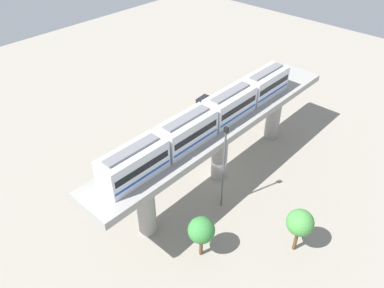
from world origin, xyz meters
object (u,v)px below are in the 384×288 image
(train, at_px, (209,117))
(signal_post, at_px, (224,165))
(parked_car_yellow, at_px, (204,104))
(parked_car_silver, at_px, (192,126))
(parked_car_white, at_px, (146,150))
(tree_near_viaduct, at_px, (300,223))
(tree_mid_lot, at_px, (201,230))

(train, bearing_deg, signal_post, -23.56)
(parked_car_yellow, xyz_separation_m, signal_post, (15.42, -14.50, 5.14))
(parked_car_silver, bearing_deg, signal_post, -30.67)
(parked_car_white, xyz_separation_m, tree_near_viaduct, (22.51, -0.15, 3.08))
(tree_mid_lot, bearing_deg, parked_car_yellow, 130.78)
(train, relative_size, parked_car_silver, 6.35)
(parked_car_yellow, distance_m, parked_car_silver, 6.37)
(train, bearing_deg, tree_near_viaduct, -5.42)
(tree_near_viaduct, bearing_deg, tree_mid_lot, -133.38)
(parked_car_yellow, bearing_deg, train, -51.82)
(parked_car_silver, distance_m, tree_near_viaduct, 23.57)
(tree_mid_lot, relative_size, signal_post, 0.45)
(parked_car_yellow, bearing_deg, parked_car_white, -86.10)
(parked_car_yellow, distance_m, parked_car_white, 14.21)
(train, bearing_deg, tree_mid_lot, -52.64)
(parked_car_white, bearing_deg, tree_near_viaduct, -12.07)
(train, relative_size, tree_mid_lot, 5.67)
(tree_near_viaduct, distance_m, tree_mid_lot, 9.40)
(parked_car_silver, bearing_deg, parked_car_yellow, 120.65)
(tree_mid_lot, height_order, signal_post, signal_post)
(parked_car_white, height_order, parked_car_silver, same)
(parked_car_white, height_order, tree_near_viaduct, tree_near_viaduct)
(signal_post, bearing_deg, parked_car_white, 178.10)
(tree_near_viaduct, distance_m, signal_post, 9.41)
(parked_car_yellow, height_order, parked_car_silver, same)
(tree_near_viaduct, bearing_deg, parked_car_yellow, 149.99)
(parked_car_silver, distance_m, tree_mid_lot, 21.84)
(tree_mid_lot, xyz_separation_m, signal_post, (-2.72, 6.54, 2.39))
(train, relative_size, tree_near_viaduct, 5.28)
(tree_near_viaduct, relative_size, signal_post, 0.48)
(train, distance_m, parked_car_yellow, 19.83)
(signal_post, bearing_deg, parked_car_silver, 145.08)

